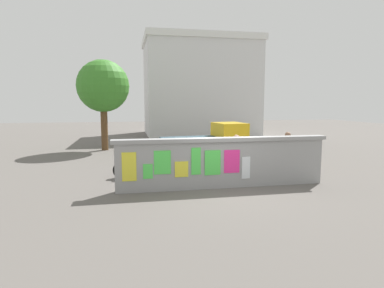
# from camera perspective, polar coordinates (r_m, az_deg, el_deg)

# --- Properties ---
(ground) EXTENTS (60.00, 60.00, 0.00)m
(ground) POSITION_cam_1_polar(r_m,az_deg,el_deg) (18.33, -1.79, -1.30)
(ground) COLOR #605B56
(poster_wall) EXTENTS (7.01, 0.42, 1.62)m
(poster_wall) POSITION_cam_1_polar(r_m,az_deg,el_deg) (10.49, 5.45, -3.15)
(poster_wall) COLOR #969696
(poster_wall) RESTS_ON ground
(auto_rickshaw_truck) EXTENTS (3.76, 1.93, 1.85)m
(auto_rickshaw_truck) POSITION_cam_1_polar(r_m,az_deg,el_deg) (14.11, 2.89, -0.18)
(auto_rickshaw_truck) COLOR black
(auto_rickshaw_truck) RESTS_ON ground
(motorcycle) EXTENTS (1.89, 0.57, 0.87)m
(motorcycle) POSITION_cam_1_polar(r_m,az_deg,el_deg) (11.97, -9.45, -3.74)
(motorcycle) COLOR black
(motorcycle) RESTS_ON ground
(bicycle_near) EXTENTS (1.70, 0.44, 0.95)m
(bicycle_near) POSITION_cam_1_polar(r_m,az_deg,el_deg) (15.57, -9.14, -1.56)
(bicycle_near) COLOR black
(bicycle_near) RESTS_ON ground
(person_walking) EXTENTS (0.39, 0.39, 1.62)m
(person_walking) POSITION_cam_1_polar(r_m,az_deg,el_deg) (11.52, 7.77, -1.50)
(person_walking) COLOR #D83F72
(person_walking) RESTS_ON ground
(person_bystander) EXTENTS (0.43, 0.43, 1.62)m
(person_bystander) POSITION_cam_1_polar(r_m,az_deg,el_deg) (12.98, 16.39, -0.74)
(person_bystander) COLOR #3F994C
(person_bystander) RESTS_ON ground
(tree_roadside) EXTENTS (2.95, 2.95, 5.14)m
(tree_roadside) POSITION_cam_1_polar(r_m,az_deg,el_deg) (19.34, -15.37, 9.70)
(tree_roadside) COLOR brown
(tree_roadside) RESTS_ON ground
(building_background) EXTENTS (9.47, 6.77, 8.13)m
(building_background) POSITION_cam_1_polar(r_m,az_deg,el_deg) (28.49, 1.31, 9.99)
(building_background) COLOR silver
(building_background) RESTS_ON ground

